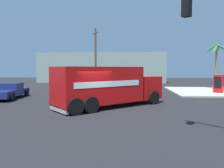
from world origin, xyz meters
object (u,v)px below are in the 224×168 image
vending_machine_red (219,84)px  palm_tree_far (216,59)px  pickup_navy (9,90)px  utility_pole (96,57)px  delivery_truck (108,86)px

vending_machine_red → palm_tree_far: size_ratio=0.34×
vending_machine_red → pickup_navy: bearing=-165.7°
pickup_navy → utility_pole: 15.56m
pickup_navy → vending_machine_red: (19.99, 5.11, 0.34)m
delivery_truck → vending_machine_red: 13.84m
pickup_navy → vending_machine_red: vending_machine_red is taller
pickup_navy → utility_pole: bearing=67.9°
palm_tree_far → utility_pole: bearing=162.4°
vending_machine_red → palm_tree_far: (1.20, 3.99, 2.72)m
delivery_truck → vending_machine_red: delivery_truck is taller
delivery_truck → palm_tree_far: bearing=46.4°
delivery_truck → palm_tree_far: size_ratio=1.42×
pickup_navy → palm_tree_far: (21.19, 9.10, 3.06)m
pickup_navy → vending_machine_red: 20.63m
delivery_truck → vending_machine_red: size_ratio=4.16×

